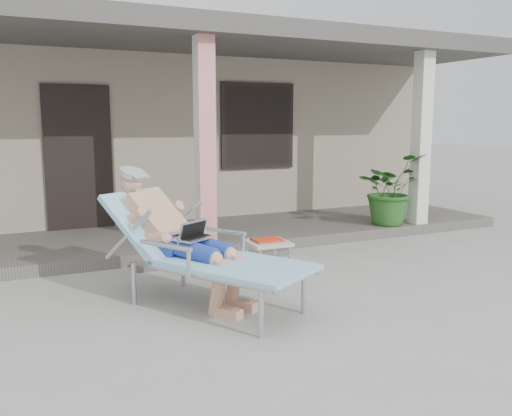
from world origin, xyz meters
TOP-DOWN VIEW (x-y plane):
  - ground at (0.00, 0.00)m, footprint 60.00×60.00m
  - house at (0.00, 6.50)m, footprint 10.40×5.40m
  - porch_deck at (0.00, 3.00)m, footprint 10.00×2.00m
  - porch_overhang at (0.00, 2.95)m, footprint 10.00×2.30m
  - porch_step at (0.00, 1.85)m, footprint 2.00×0.30m
  - lounger at (-0.77, 0.48)m, footprint 1.71×2.15m
  - side_table at (0.33, 1.05)m, footprint 0.47×0.47m
  - potted_palm at (3.04, 2.30)m, footprint 1.15×1.05m

SIDE VIEW (x-z plane):
  - ground at x=0.00m, z-range 0.00..0.00m
  - porch_step at x=0.00m, z-range 0.00..0.07m
  - porch_deck at x=0.00m, z-range 0.00..0.15m
  - side_table at x=0.33m, z-range 0.14..0.55m
  - potted_palm at x=3.04m, z-range 0.15..1.24m
  - lounger at x=-0.77m, z-range 0.16..1.53m
  - house at x=0.00m, z-range 0.02..3.32m
  - porch_overhang at x=0.00m, z-range 1.36..4.21m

